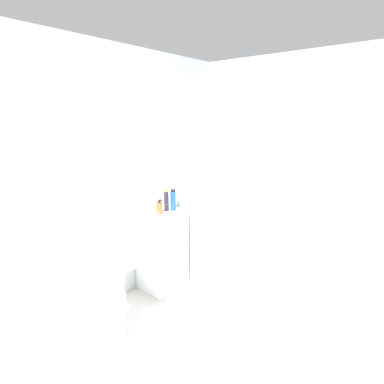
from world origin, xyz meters
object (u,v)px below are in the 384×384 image
lotion_bottle_white (153,203)px  shampoo_bottle_tall_black (166,200)px  soap_dispenser (159,208)px  shampoo_bottle_blue (173,200)px  sink (112,267)px

lotion_bottle_white → shampoo_bottle_tall_black: bearing=-55.1°
shampoo_bottle_tall_black → soap_dispenser: bearing=-174.4°
lotion_bottle_white → shampoo_bottle_blue: bearing=-50.8°
soap_dispenser → lotion_bottle_white: (0.04, 0.13, 0.02)m
shampoo_bottle_blue → lotion_bottle_white: 0.21m
shampoo_bottle_blue → sink: bearing=-167.9°
shampoo_bottle_tall_black → shampoo_bottle_blue: 0.07m
shampoo_bottle_tall_black → lotion_bottle_white: (-0.08, 0.12, -0.04)m
soap_dispenser → shampoo_bottle_blue: 0.18m
soap_dispenser → shampoo_bottle_tall_black: (0.12, 0.01, 0.05)m
soap_dispenser → lotion_bottle_white: lotion_bottle_white is taller
sink → shampoo_bottle_blue: (0.95, 0.20, 0.32)m
shampoo_bottle_tall_black → lotion_bottle_white: size_ratio=1.28×
sink → shampoo_bottle_blue: shampoo_bottle_blue is taller
sink → soap_dispenser: 0.86m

